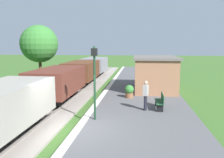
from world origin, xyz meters
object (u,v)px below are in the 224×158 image
at_px(bench_near_hut, 160,101).
at_px(freight_train, 72,77).
at_px(lamp_post_near, 94,69).
at_px(station_hut, 155,73).
at_px(potted_planter, 129,91).
at_px(tree_trackside_far, 39,44).
at_px(person_waiting, 146,94).

bearing_deg(bench_near_hut, freight_train, 144.01).
bearing_deg(lamp_post_near, station_hut, 67.73).
height_order(potted_planter, tree_trackside_far, tree_trackside_far).
relative_size(freight_train, bench_near_hut, 17.33).
xyz_separation_m(station_hut, tree_trackside_far, (-10.54, 1.15, 2.41)).
height_order(bench_near_hut, potted_planter, potted_planter).
bearing_deg(tree_trackside_far, station_hut, -6.22).
height_order(bench_near_hut, lamp_post_near, lamp_post_near).
bearing_deg(freight_train, bench_near_hut, -35.99).
height_order(station_hut, lamp_post_near, lamp_post_near).
xyz_separation_m(freight_train, person_waiting, (5.88, -5.24, -0.21)).
height_order(station_hut, person_waiting, station_hut).
relative_size(freight_train, tree_trackside_far, 4.48).
height_order(bench_near_hut, tree_trackside_far, tree_trackside_far).
xyz_separation_m(freight_train, lamp_post_near, (3.33, -7.24, 1.41)).
relative_size(freight_train, station_hut, 4.48).
distance_m(potted_planter, lamp_post_near, 5.70).
height_order(freight_train, station_hut, station_hut).
bearing_deg(bench_near_hut, station_hut, 89.60).
distance_m(person_waiting, lamp_post_near, 3.63).
height_order(freight_train, bench_near_hut, freight_train).
height_order(potted_planter, lamp_post_near, lamp_post_near).
xyz_separation_m(freight_train, bench_near_hut, (6.76, -4.91, -0.68)).
bearing_deg(freight_train, tree_trackside_far, 147.53).
bearing_deg(person_waiting, station_hut, -81.86).
xyz_separation_m(station_hut, potted_planter, (-1.98, -3.39, -0.93)).
relative_size(freight_train, lamp_post_near, 7.03).
relative_size(freight_train, potted_planter, 28.38).
height_order(freight_train, potted_planter, freight_train).
bearing_deg(person_waiting, potted_planter, -54.81).
xyz_separation_m(person_waiting, potted_planter, (-1.06, 3.08, -0.46)).
relative_size(potted_planter, lamp_post_near, 0.25).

